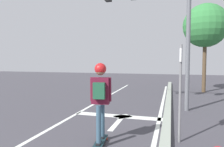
% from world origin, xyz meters
% --- Properties ---
extents(lane_line_center, '(0.12, 20.00, 0.01)m').
position_xyz_m(lane_line_center, '(0.05, 6.00, 0.00)').
color(lane_line_center, silver).
rests_on(lane_line_center, ground).
extents(lane_line_curbside, '(0.12, 20.00, 0.01)m').
position_xyz_m(lane_line_curbside, '(2.97, 6.00, 0.00)').
color(lane_line_curbside, silver).
rests_on(lane_line_curbside, ground).
extents(stop_bar, '(3.07, 0.40, 0.01)m').
position_xyz_m(stop_bar, '(1.59, 7.05, 0.00)').
color(stop_bar, silver).
rests_on(stop_bar, ground).
extents(lane_arrow_stem, '(0.16, 1.40, 0.01)m').
position_xyz_m(lane_arrow_stem, '(1.74, 6.19, 0.00)').
color(lane_arrow_stem, silver).
rests_on(lane_arrow_stem, ground).
extents(lane_arrow_head, '(0.71, 0.71, 0.01)m').
position_xyz_m(lane_arrow_head, '(1.74, 7.04, 0.00)').
color(lane_arrow_head, silver).
rests_on(lane_arrow_head, ground).
extents(curb_strip, '(0.24, 24.00, 0.14)m').
position_xyz_m(curb_strip, '(3.22, 6.00, 0.07)').
color(curb_strip, '#969F91').
rests_on(curb_strip, ground).
extents(skateboard, '(0.31, 0.84, 0.09)m').
position_xyz_m(skateboard, '(1.79, 4.61, 0.07)').
color(skateboard, '#152A2F').
rests_on(skateboard, ground).
extents(skater, '(0.49, 0.65, 1.79)m').
position_xyz_m(skater, '(1.79, 4.59, 1.24)').
color(skater, '#355368').
rests_on(skater, skateboard).
extents(traffic_signal_mast, '(4.29, 0.34, 5.40)m').
position_xyz_m(traffic_signal_mast, '(2.70, 8.54, 3.93)').
color(traffic_signal_mast, slate).
rests_on(traffic_signal_mast, ground).
extents(street_sign_post, '(0.08, 0.44, 2.31)m').
position_xyz_m(street_sign_post, '(3.54, 5.24, 1.50)').
color(street_sign_post, slate).
rests_on(street_sign_post, ground).
extents(roadside_tree, '(2.59, 2.59, 5.31)m').
position_xyz_m(roadside_tree, '(5.24, 13.76, 4.00)').
color(roadside_tree, brown).
rests_on(roadside_tree, ground).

